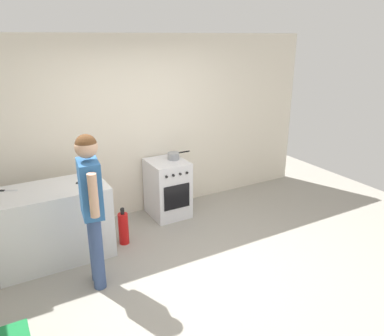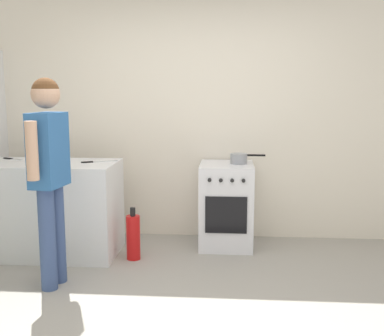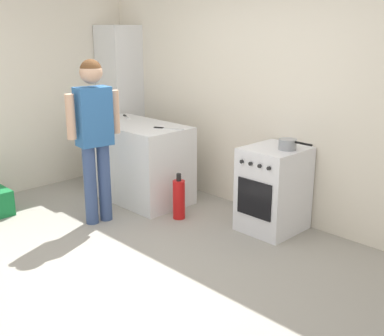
{
  "view_description": "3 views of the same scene",
  "coord_description": "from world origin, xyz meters",
  "px_view_note": "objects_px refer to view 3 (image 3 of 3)",
  "views": [
    {
      "loc": [
        -1.86,
        -3.07,
        2.57
      ],
      "look_at": [
        0.25,
        0.66,
        1.04
      ],
      "focal_mm": 35.0,
      "sensor_mm": 36.0,
      "label": 1
    },
    {
      "loc": [
        0.36,
        -3.21,
        1.59
      ],
      "look_at": [
        0.07,
        0.66,
        0.95
      ],
      "focal_mm": 45.0,
      "sensor_mm": 36.0,
      "label": 2
    },
    {
      "loc": [
        3.02,
        -2.16,
        1.97
      ],
      "look_at": [
        0.12,
        0.67,
        0.79
      ],
      "focal_mm": 45.0,
      "sensor_mm": 36.0,
      "label": 3
    }
  ],
  "objects_px": {
    "oven_left": "(273,189)",
    "knife_bread": "(167,128)",
    "knife_utility": "(126,117)",
    "fire_extinguisher": "(179,199)",
    "pot": "(288,144)",
    "larder_cabinet": "(120,102)",
    "person": "(94,127)"
  },
  "relations": [
    {
      "from": "oven_left",
      "to": "pot",
      "type": "bearing_deg",
      "value": 11.03
    },
    {
      "from": "person",
      "to": "larder_cabinet",
      "type": "distance_m",
      "value": 1.76
    },
    {
      "from": "person",
      "to": "fire_extinguisher",
      "type": "distance_m",
      "value": 1.16
    },
    {
      "from": "knife_bread",
      "to": "larder_cabinet",
      "type": "height_order",
      "value": "larder_cabinet"
    },
    {
      "from": "pot",
      "to": "fire_extinguisher",
      "type": "distance_m",
      "value": 1.31
    },
    {
      "from": "knife_utility",
      "to": "pot",
      "type": "bearing_deg",
      "value": 5.62
    },
    {
      "from": "knife_bread",
      "to": "fire_extinguisher",
      "type": "relative_size",
      "value": 0.66
    },
    {
      "from": "knife_bread",
      "to": "knife_utility",
      "type": "relative_size",
      "value": 1.37
    },
    {
      "from": "fire_extinguisher",
      "to": "knife_utility",
      "type": "bearing_deg",
      "value": 167.52
    },
    {
      "from": "knife_utility",
      "to": "oven_left",
      "type": "bearing_deg",
      "value": 5.3
    },
    {
      "from": "knife_bread",
      "to": "person",
      "type": "relative_size",
      "value": 0.2
    },
    {
      "from": "knife_bread",
      "to": "larder_cabinet",
      "type": "distance_m",
      "value": 1.48
    },
    {
      "from": "person",
      "to": "larder_cabinet",
      "type": "height_order",
      "value": "larder_cabinet"
    },
    {
      "from": "oven_left",
      "to": "knife_bread",
      "type": "bearing_deg",
      "value": -166.01
    },
    {
      "from": "knife_utility",
      "to": "larder_cabinet",
      "type": "relative_size",
      "value": 0.12
    },
    {
      "from": "oven_left",
      "to": "pot",
      "type": "height_order",
      "value": "pot"
    },
    {
      "from": "knife_utility",
      "to": "fire_extinguisher",
      "type": "relative_size",
      "value": 0.48
    },
    {
      "from": "oven_left",
      "to": "knife_bread",
      "type": "relative_size",
      "value": 2.58
    },
    {
      "from": "fire_extinguisher",
      "to": "larder_cabinet",
      "type": "distance_m",
      "value": 2.03
    },
    {
      "from": "oven_left",
      "to": "pot",
      "type": "distance_m",
      "value": 0.49
    },
    {
      "from": "larder_cabinet",
      "to": "pot",
      "type": "bearing_deg",
      "value": -1.61
    },
    {
      "from": "person",
      "to": "larder_cabinet",
      "type": "bearing_deg",
      "value": 135.3
    },
    {
      "from": "oven_left",
      "to": "larder_cabinet",
      "type": "relative_size",
      "value": 0.42
    },
    {
      "from": "knife_utility",
      "to": "knife_bread",
      "type": "bearing_deg",
      "value": -6.87
    },
    {
      "from": "oven_left",
      "to": "fire_extinguisher",
      "type": "distance_m",
      "value": 1.01
    },
    {
      "from": "oven_left",
      "to": "fire_extinguisher",
      "type": "xyz_separation_m",
      "value": [
        -0.87,
        -0.48,
        -0.21
      ]
    },
    {
      "from": "person",
      "to": "larder_cabinet",
      "type": "xyz_separation_m",
      "value": [
        -1.25,
        1.24,
        -0.01
      ]
    },
    {
      "from": "larder_cabinet",
      "to": "person",
      "type": "bearing_deg",
      "value": -44.7
    },
    {
      "from": "person",
      "to": "oven_left",
      "type": "bearing_deg",
      "value": 39.15
    },
    {
      "from": "pot",
      "to": "knife_utility",
      "type": "xyz_separation_m",
      "value": [
        -2.26,
        -0.22,
        0.0
      ]
    },
    {
      "from": "pot",
      "to": "knife_bread",
      "type": "distance_m",
      "value": 1.39
    },
    {
      "from": "knife_bread",
      "to": "oven_left",
      "type": "bearing_deg",
      "value": 13.99
    }
  ]
}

